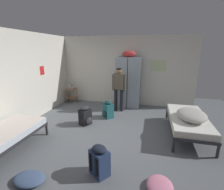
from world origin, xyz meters
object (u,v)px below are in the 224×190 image
at_px(bed_left_front, 0,137).
at_px(backpack_black, 85,116).
at_px(clothes_pile_denim, 29,179).
at_px(lotion_bottle, 72,87).
at_px(bedding_heap, 192,115).
at_px(bed_right, 188,120).
at_px(backpack_navy, 100,161).
at_px(shelf_unit, 72,94).
at_px(water_bottle, 70,86).
at_px(backpack_teal, 108,110).
at_px(person_traveler, 119,85).
at_px(locker_bank, 128,81).
at_px(clothes_pile_pink, 160,186).

height_order(bed_left_front, backpack_black, backpack_black).
bearing_deg(clothes_pile_denim, lotion_bottle, 107.10).
xyz_separation_m(bedding_heap, lotion_bottle, (-4.10, 1.94, 0.04)).
xyz_separation_m(bed_right, backpack_navy, (-1.73, -1.90, -0.12)).
xyz_separation_m(bed_right, backpack_black, (-2.74, -0.09, -0.12)).
xyz_separation_m(shelf_unit, backpack_black, (1.40, -1.90, -0.09)).
distance_m(backpack_black, clothes_pile_denim, 2.27).
relative_size(water_bottle, backpack_teal, 0.43).
xyz_separation_m(water_bottle, backpack_navy, (2.49, -3.73, -0.42)).
bearing_deg(clothes_pile_denim, backpack_navy, 22.70).
bearing_deg(backpack_navy, water_bottle, 123.78).
bearing_deg(person_traveler, clothes_pile_denim, -102.05).
xyz_separation_m(lotion_bottle, clothes_pile_denim, (1.27, -4.12, -0.58)).
bearing_deg(locker_bank, backpack_navy, -88.90).
xyz_separation_m(bed_right, bed_left_front, (-3.89, -1.82, 0.00)).
height_order(bed_left_front, backpack_teal, backpack_teal).
distance_m(person_traveler, water_bottle, 2.27).
distance_m(person_traveler, backpack_black, 1.64).
bearing_deg(water_bottle, backpack_teal, -32.73).
bearing_deg(water_bottle, shelf_unit, -14.04).
xyz_separation_m(bed_left_front, backpack_teal, (1.64, 2.37, -0.12)).
relative_size(person_traveler, backpack_navy, 2.77).
bearing_deg(bed_right, water_bottle, 156.60).
bearing_deg(shelf_unit, person_traveler, -15.19).
bearing_deg(backpack_teal, lotion_bottle, 146.47).
xyz_separation_m(locker_bank, clothes_pile_pink, (1.07, -3.81, -0.91)).
bearing_deg(person_traveler, bed_left_front, -121.25).
height_order(locker_bank, clothes_pile_pink, locker_bank).
bearing_deg(clothes_pile_pink, bed_right, 70.00).
bearing_deg(locker_bank, bedding_heap, -47.29).
distance_m(shelf_unit, backpack_black, 2.36).
distance_m(backpack_teal, clothes_pile_denim, 2.97).
height_order(shelf_unit, backpack_black, shelf_unit).
bearing_deg(locker_bank, backpack_black, -116.40).
bearing_deg(clothes_pile_pink, backpack_black, 136.57).
bearing_deg(shelf_unit, bed_right, -23.57).
distance_m(bed_left_front, clothes_pile_pink, 3.18).
xyz_separation_m(lotion_bottle, backpack_teal, (1.82, -1.21, -0.38)).
distance_m(bed_right, backpack_black, 2.75).
bearing_deg(locker_bank, shelf_unit, -179.88).
distance_m(bed_left_front, water_bottle, 3.67).
bearing_deg(shelf_unit, backpack_navy, -56.93).
distance_m(locker_bank, shelf_unit, 2.42).
relative_size(lotion_bottle, backpack_navy, 0.30).
height_order(shelf_unit, water_bottle, water_bottle).
xyz_separation_m(shelf_unit, bed_left_front, (0.25, -3.62, 0.04)).
height_order(bed_left_front, clothes_pile_pink, bed_left_front).
relative_size(person_traveler, backpack_black, 2.77).
bearing_deg(bedding_heap, bed_left_front, -157.20).
distance_m(bed_right, clothes_pile_denim, 3.67).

